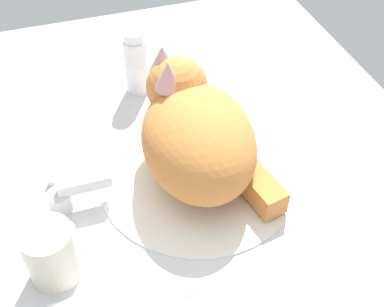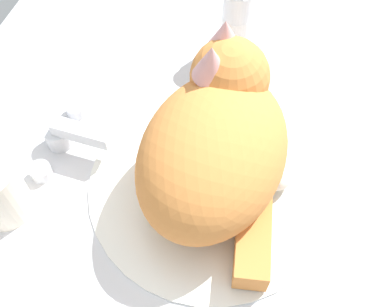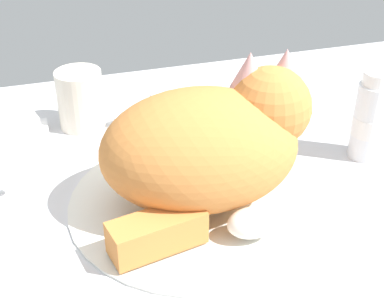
# 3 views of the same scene
# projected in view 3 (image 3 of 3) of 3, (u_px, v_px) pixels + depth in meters

# --- Properties ---
(ground_plane) EXTENTS (1.10, 0.83, 0.03)m
(ground_plane) POSITION_uv_depth(u_px,v_px,m) (199.00, 212.00, 0.69)
(ground_plane) COLOR silver
(sink_basin) EXTENTS (0.32, 0.32, 0.01)m
(sink_basin) POSITION_uv_depth(u_px,v_px,m) (199.00, 200.00, 0.68)
(sink_basin) COLOR silver
(sink_basin) RESTS_ON ground_plane
(faucet) EXTENTS (0.14, 0.10, 0.05)m
(faucet) POSITION_uv_depth(u_px,v_px,m) (158.00, 112.00, 0.83)
(faucet) COLOR silver
(faucet) RESTS_ON ground_plane
(cat) EXTENTS (0.26, 0.20, 0.17)m
(cat) POSITION_uv_depth(u_px,v_px,m) (212.00, 144.00, 0.64)
(cat) COLOR #D17F3D
(cat) RESTS_ON sink_basin
(rinse_cup) EXTENTS (0.07, 0.07, 0.09)m
(rinse_cup) POSITION_uv_depth(u_px,v_px,m) (80.00, 99.00, 0.82)
(rinse_cup) COLOR silver
(rinse_cup) RESTS_ON ground_plane
(soap_dish) EXTENTS (0.09, 0.06, 0.01)m
(soap_dish) POSITION_uv_depth(u_px,v_px,m) (17.00, 136.00, 0.80)
(soap_dish) COLOR white
(soap_dish) RESTS_ON ground_plane
(soap_bar) EXTENTS (0.07, 0.06, 0.02)m
(soap_bar) POSITION_uv_depth(u_px,v_px,m) (15.00, 125.00, 0.79)
(soap_bar) COLOR white
(soap_bar) RESTS_ON soap_dish
(toothpaste_bottle) EXTENTS (0.04, 0.04, 0.13)m
(toothpaste_bottle) POSITION_uv_depth(u_px,v_px,m) (370.00, 119.00, 0.74)
(toothpaste_bottle) COLOR white
(toothpaste_bottle) RESTS_ON ground_plane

